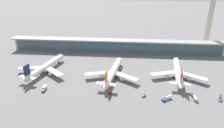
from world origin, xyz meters
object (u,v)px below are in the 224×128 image
service_truck_mid_apron_grey (144,96)px  control_tower (210,15)px  service_truck_near_nose_olive (44,88)px  service_truck_under_wing_blue (195,98)px  airliner_right_stand (178,72)px  service_truck_on_taxiway_red (110,93)px  service_truck_by_tail_blue (167,98)px  airliner_centre_stand (113,72)px  airliner_left_stand (45,67)px  service_truck_at_far_stand_blue (220,99)px

service_truck_mid_apron_grey → control_tower: size_ratio=0.04×
service_truck_near_nose_olive → service_truck_under_wing_blue: service_truck_near_nose_olive is taller
airliner_right_stand → service_truck_on_taxiway_red: bearing=-150.2°
service_truck_on_taxiway_red → control_tower: control_tower is taller
service_truck_under_wing_blue → service_truck_by_tail_blue: 20.45m
airliner_centre_stand → service_truck_on_taxiway_red: (0.29, -27.39, -4.52)m
airliner_left_stand → airliner_centre_stand: (64.25, -4.76, 0.00)m
service_truck_under_wing_blue → service_truck_at_far_stand_blue: service_truck_under_wing_blue is taller
service_truck_by_tail_blue → service_truck_at_far_stand_blue: size_ratio=1.20×
service_truck_near_nose_olive → service_truck_by_tail_blue: size_ratio=0.91×
airliner_right_stand → airliner_left_stand: bearing=-179.7°
airliner_centre_stand → control_tower: size_ratio=0.83×
service_truck_near_nose_olive → service_truck_mid_apron_grey: size_ratio=2.25×
service_truck_near_nose_olive → service_truck_on_taxiway_red: service_truck_near_nose_olive is taller
service_truck_near_nose_olive → service_truck_under_wing_blue: (115.54, -3.40, 0.02)m
airliner_right_stand → service_truck_mid_apron_grey: 47.12m
service_truck_near_nose_olive → service_truck_at_far_stand_blue: size_ratio=1.09×
airliner_left_stand → service_truck_at_far_stand_blue: bearing=-13.1°
airliner_right_stand → service_truck_by_tail_blue: bearing=-111.8°
airliner_right_stand → service_truck_at_far_stand_blue: 42.20m
airliner_left_stand → airliner_right_stand: (121.75, 0.58, 0.00)m
airliner_left_stand → service_truck_mid_apron_grey: airliner_left_stand is taller
airliner_left_stand → service_truck_by_tail_blue: (106.92, -36.58, -3.62)m
service_truck_at_far_stand_blue → control_tower: 124.13m
service_truck_mid_apron_grey → airliner_left_stand: bearing=159.3°
airliner_right_stand → service_truck_on_taxiway_red: (-57.21, -32.74, -4.52)m
airliner_right_stand → service_truck_mid_apron_grey: airliner_right_stand is taller
airliner_left_stand → control_tower: 191.98m
service_truck_near_nose_olive → service_truck_by_tail_blue: 95.34m
airliner_right_stand → airliner_centre_stand: bearing=-174.7°
airliner_left_stand → service_truck_at_far_stand_blue: 149.73m
airliner_right_stand → service_truck_under_wing_blue: size_ratio=7.29×
airliner_centre_stand → service_truck_by_tail_blue: 53.35m
airliner_centre_stand → control_tower: (106.06, 85.62, 36.23)m
airliner_centre_stand → airliner_right_stand: same height
service_truck_near_nose_olive → service_truck_by_tail_blue: bearing=-3.3°
airliner_right_stand → service_truck_under_wing_blue: (5.52, -35.15, -3.62)m
airliner_centre_stand → airliner_right_stand: (57.50, 5.35, 0.00)m
service_truck_near_nose_olive → service_truck_at_far_stand_blue: service_truck_near_nose_olive is taller
service_truck_near_nose_olive → control_tower: (158.58, 112.03, 39.87)m
service_truck_near_nose_olive → airliner_centre_stand: bearing=26.7°
airliner_left_stand → control_tower: control_tower is taller
service_truck_by_tail_blue → service_truck_on_taxiway_red: bearing=174.0°
airliner_centre_stand → service_truck_on_taxiway_red: 27.77m
airliner_left_stand → airliner_centre_stand: same height
service_truck_by_tail_blue → airliner_right_stand: bearing=68.2°
airliner_left_stand → service_truck_on_taxiway_red: (64.54, -32.16, -4.52)m
airliner_right_stand → service_truck_under_wing_blue: 35.76m
service_truck_mid_apron_grey → service_truck_at_far_stand_blue: (55.66, 0.27, -0.07)m
airliner_left_stand → service_truck_under_wing_blue: airliner_left_stand is taller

